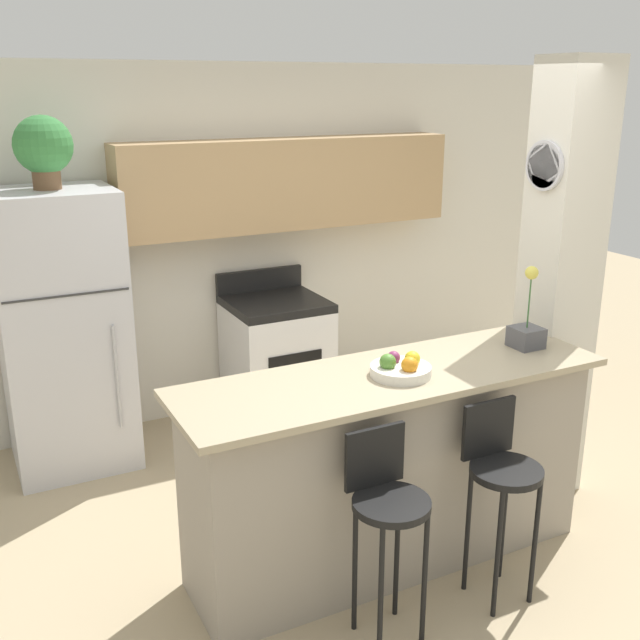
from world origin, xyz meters
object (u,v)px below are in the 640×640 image
at_px(bar_stool_left, 387,506).
at_px(bar_stool_right, 500,473).
at_px(orchid_vase, 527,330).
at_px(stove_range, 277,358).
at_px(fruit_bowl, 401,368).
at_px(refrigerator, 64,332).
at_px(potted_plant_on_fridge, 43,148).

distance_m(bar_stool_left, bar_stool_right, 0.63).
distance_m(bar_stool_right, orchid_vase, 0.86).
relative_size(stove_range, bar_stool_left, 1.09).
bearing_deg(fruit_bowl, orchid_vase, 2.95).
relative_size(bar_stool_left, bar_stool_right, 1.00).
bearing_deg(refrigerator, bar_stool_right, -55.81).
relative_size(stove_range, bar_stool_right, 1.09).
distance_m(refrigerator, fruit_bowl, 2.32).
distance_m(refrigerator, bar_stool_left, 2.54).
distance_m(potted_plant_on_fridge, fruit_bowl, 2.50).
relative_size(refrigerator, orchid_vase, 4.03).
bearing_deg(potted_plant_on_fridge, bar_stool_right, -55.82).
distance_m(stove_range, orchid_vase, 2.12).
bearing_deg(potted_plant_on_fridge, refrigerator, -61.32).
xyz_separation_m(stove_range, bar_stool_right, (0.11, -2.37, 0.19)).
relative_size(stove_range, orchid_vase, 2.40).
height_order(refrigerator, stove_range, refrigerator).
bearing_deg(orchid_vase, bar_stool_left, -157.91).
relative_size(bar_stool_right, potted_plant_on_fridge, 2.27).
height_order(refrigerator, bar_stool_right, refrigerator).
xyz_separation_m(bar_stool_right, potted_plant_on_fridge, (-1.59, 2.34, 1.39)).
distance_m(bar_stool_left, potted_plant_on_fridge, 2.89).
xyz_separation_m(bar_stool_left, bar_stool_right, (0.63, 0.00, 0.00)).
bearing_deg(potted_plant_on_fridge, stove_range, 1.18).
height_order(bar_stool_left, potted_plant_on_fridge, potted_plant_on_fridge).
height_order(refrigerator, fruit_bowl, refrigerator).
bearing_deg(refrigerator, potted_plant_on_fridge, 118.68).
height_order(stove_range, bar_stool_left, stove_range).
bearing_deg(orchid_vase, fruit_bowl, -177.05).
xyz_separation_m(bar_stool_right, orchid_vase, (0.53, 0.47, 0.49)).
height_order(bar_stool_right, potted_plant_on_fridge, potted_plant_on_fridge).
xyz_separation_m(bar_stool_right, fruit_bowl, (-0.30, 0.43, 0.44)).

